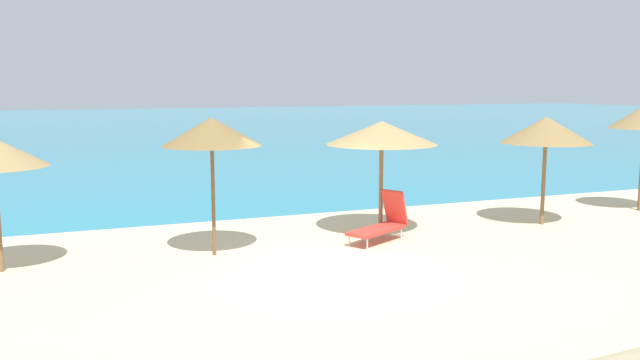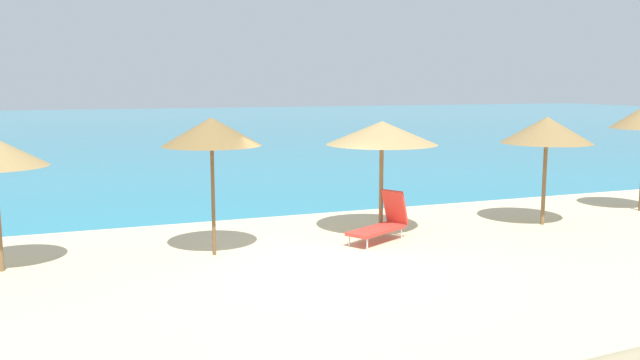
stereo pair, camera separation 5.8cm
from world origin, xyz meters
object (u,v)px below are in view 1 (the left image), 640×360
object	(u,v)px
beach_umbrella_2	(212,132)
lounge_chair_0	(382,223)
beach_umbrella_3	(382,133)
beach_umbrella_4	(546,130)

from	to	relation	value
beach_umbrella_2	lounge_chair_0	distance (m)	4.38
lounge_chair_0	beach_umbrella_2	bearing A→B (deg)	59.45
beach_umbrella_3	lounge_chair_0	distance (m)	2.08
beach_umbrella_2	beach_umbrella_4	distance (m)	8.39
beach_umbrella_3	lounge_chair_0	size ratio (longest dim) A/B	1.54
beach_umbrella_2	lounge_chair_0	size ratio (longest dim) A/B	1.65
beach_umbrella_2	lounge_chair_0	bearing A→B (deg)	-1.92
beach_umbrella_2	beach_umbrella_4	world-z (taller)	beach_umbrella_2
beach_umbrella_4	beach_umbrella_2	bearing A→B (deg)	179.99
beach_umbrella_3	beach_umbrella_2	bearing A→B (deg)	-173.80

